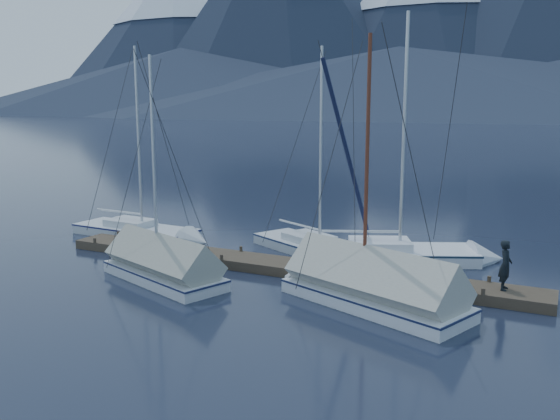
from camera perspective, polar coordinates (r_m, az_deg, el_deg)
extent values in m
plane|color=black|center=(19.53, -2.61, -7.30)|extent=(1000.00, 1000.00, 0.00)
cone|color=#475675|center=(515.97, -5.74, 16.72)|extent=(308.00, 308.00, 130.00)
cone|color=#475675|center=(476.62, 12.00, 18.32)|extent=(352.00, 352.00, 150.00)
cone|color=#192133|center=(392.72, -10.12, 16.12)|extent=(209.00, 209.00, 95.00)
cone|color=#192133|center=(340.08, -0.19, 18.92)|extent=(190.00, 190.00, 115.00)
cone|color=#192133|center=(322.38, 13.24, 16.90)|extent=(171.00, 171.00, 90.00)
cone|color=#192133|center=(326.77, -9.44, 12.09)|extent=(364.00, 364.00, 35.00)
cone|color=#192133|center=(265.60, 11.30, 11.97)|extent=(416.00, 416.00, 30.00)
cube|color=#382D23|center=(21.19, 0.00, -5.41)|extent=(18.00, 1.50, 0.34)
cube|color=black|center=(24.40, -12.79, -4.11)|extent=(3.00, 1.30, 0.30)
cube|color=black|center=(21.25, 0.00, -5.98)|extent=(3.00, 1.30, 0.30)
cube|color=black|center=(19.48, 16.21, -7.91)|extent=(3.00, 1.30, 0.30)
cylinder|color=#382D23|center=(26.09, -15.29, -2.39)|extent=(0.12, 0.12, 0.35)
cylinder|color=#382D23|center=(25.09, -17.40, -2.99)|extent=(0.12, 0.12, 0.35)
cylinder|color=#382D23|center=(24.24, -9.95, -3.12)|extent=(0.12, 0.12, 0.35)
cylinder|color=#382D23|center=(23.16, -11.98, -3.82)|extent=(0.12, 0.12, 0.35)
cylinder|color=#382D23|center=(22.65, -3.77, -3.93)|extent=(0.12, 0.12, 0.35)
cylinder|color=#382D23|center=(21.49, -5.64, -4.74)|extent=(0.12, 0.12, 0.35)
cylinder|color=#382D23|center=(21.35, 3.25, -4.80)|extent=(0.12, 0.12, 0.35)
cylinder|color=#382D23|center=(20.12, 1.69, -5.73)|extent=(0.12, 0.12, 0.35)
cylinder|color=#382D23|center=(20.42, 11.06, -5.68)|extent=(0.12, 0.12, 0.35)
cylinder|color=#382D23|center=(19.13, 9.95, -6.74)|extent=(0.12, 0.12, 0.35)
cylinder|color=#382D23|center=(19.90, 19.47, -6.50)|extent=(0.12, 0.12, 0.35)
cylinder|color=#382D23|center=(18.57, 18.95, -7.67)|extent=(0.12, 0.12, 0.35)
cube|color=silver|center=(27.45, -13.71, -2.20)|extent=(5.97, 2.24, 0.65)
cube|color=silver|center=(27.52, -13.68, -2.79)|extent=(5.04, 1.32, 0.29)
cube|color=navy|center=(27.40, -13.73, -1.64)|extent=(6.03, 2.26, 0.06)
cone|color=silver|center=(25.33, -8.05, -3.03)|extent=(1.17, 1.93, 1.88)
cube|color=silver|center=(27.56, -14.20, -1.17)|extent=(2.12, 1.47, 0.29)
cylinder|color=#B2B7BF|center=(26.62, -13.47, 6.67)|extent=(0.12, 0.12, 7.84)
cylinder|color=#B2B7BF|center=(27.94, -15.27, -0.15)|extent=(2.65, 0.22, 0.09)
cylinder|color=#26262B|center=(25.66, -11.02, 6.64)|extent=(0.17, 2.96, 7.85)
cube|color=silver|center=(23.71, 3.23, -3.87)|extent=(5.92, 4.25, 0.62)
cube|color=silver|center=(23.78, 3.22, -4.54)|extent=(4.77, 3.10, 0.28)
cube|color=navy|center=(23.65, 3.23, -3.25)|extent=(5.98, 4.29, 0.06)
cone|color=silver|center=(21.41, 8.90, -5.52)|extent=(1.75, 2.09, 1.82)
cube|color=silver|center=(23.82, 2.80, -2.68)|extent=(2.37, 2.08, 0.28)
cylinder|color=#B2B7BF|center=(22.78, 3.95, 5.99)|extent=(0.11, 0.11, 7.56)
cylinder|color=#B2B7BF|center=(24.23, 1.80, -1.42)|extent=(2.32, 1.23, 0.09)
cylinder|color=#26262B|center=(21.73, 6.41, 5.74)|extent=(1.31, 2.56, 7.57)
cube|color=silver|center=(22.88, 10.35, -4.51)|extent=(6.78, 4.58, 0.71)
cube|color=silver|center=(22.96, 10.33, -5.29)|extent=(5.50, 3.30, 0.32)
cube|color=#172D45|center=(22.81, 10.37, -3.77)|extent=(6.85, 4.63, 0.06)
cone|color=silver|center=(23.69, 19.31, -4.41)|extent=(1.92, 2.37, 2.07)
cube|color=silver|center=(22.71, 9.58, -3.25)|extent=(2.68, 2.29, 0.32)
cylinder|color=#B2B7BF|center=(22.24, 11.84, 7.20)|extent=(0.13, 0.13, 8.61)
cylinder|color=#B2B7BF|center=(22.52, 7.72, -2.05)|extent=(2.70, 1.26, 0.10)
cylinder|color=#26262B|center=(22.56, 15.92, 7.07)|extent=(1.34, 2.99, 8.62)
cube|color=white|center=(17.82, 8.96, -8.79)|extent=(6.06, 3.92, 0.61)
cube|color=white|center=(17.91, 8.94, -9.63)|extent=(4.94, 2.77, 0.28)
cube|color=#161E43|center=(17.73, 8.99, -8.00)|extent=(6.13, 3.96, 0.06)
cone|color=white|center=(19.88, 1.47, -6.64)|extent=(1.64, 2.18, 1.95)
cylinder|color=#592819|center=(17.18, 8.36, 4.19)|extent=(0.11, 0.11, 7.38)
cylinder|color=#592819|center=(17.03, 11.50, -6.74)|extent=(2.43, 0.99, 0.08)
cylinder|color=#26262B|center=(18.10, 4.82, 4.56)|extent=(1.04, 2.70, 7.38)
cube|color=#A6A69C|center=(17.61, 9.02, -6.72)|extent=(5.81, 3.86, 2.07)
cube|color=silver|center=(20.36, -11.12, -6.45)|extent=(5.22, 3.31, 0.58)
cube|color=silver|center=(20.44, -11.10, -7.15)|extent=(4.26, 2.31, 0.26)
cube|color=#171F46|center=(20.29, -11.15, -5.78)|extent=(5.27, 3.34, 0.05)
cone|color=silver|center=(22.73, -15.08, -4.86)|extent=(1.48, 1.91, 1.68)
cylinder|color=#B2B7BF|center=(19.92, -12.05, 4.31)|extent=(0.11, 0.11, 7.02)
cylinder|color=#B2B7BF|center=(19.44, -9.78, -4.70)|extent=(2.11, 0.82, 0.08)
cylinder|color=#26262B|center=(20.97, -13.85, 4.52)|extent=(0.85, 2.34, 7.03)
cube|color=gray|center=(20.19, -11.18, -4.70)|extent=(5.00, 3.25, 1.79)
imported|color=black|center=(19.06, 20.88, -4.98)|extent=(0.36, 0.55, 1.52)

